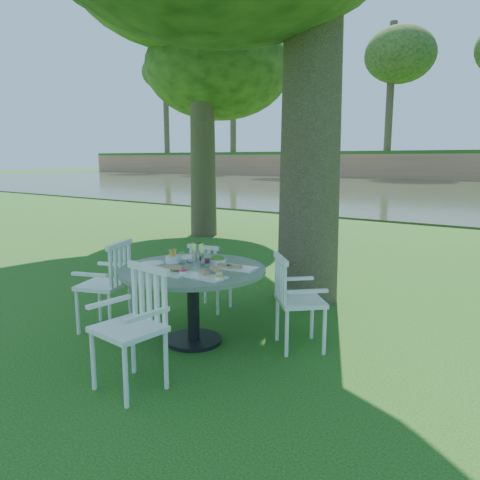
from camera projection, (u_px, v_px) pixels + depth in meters
name	position (u px, v px, depth m)	size (l,w,h in m)	color
ground	(230.00, 312.00, 5.62)	(140.00, 140.00, 0.00)	#13420D
table	(193.00, 282.00, 4.60)	(1.43, 1.43, 0.76)	black
chair_ne	(291.00, 295.00, 4.47)	(0.63, 0.63, 0.91)	white
chair_nw	(208.00, 272.00, 5.58)	(0.47, 0.45, 0.82)	white
chair_sw	(111.00, 279.00, 4.94)	(0.59, 0.61, 0.96)	white
chair_se	(138.00, 317.00, 3.72)	(0.53, 0.50, 0.97)	white
tableware	(196.00, 262.00, 4.63)	(1.15, 0.86, 0.22)	white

